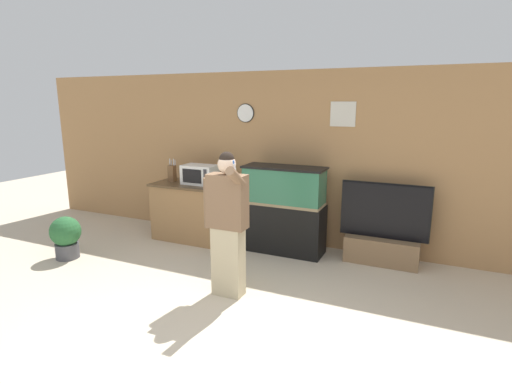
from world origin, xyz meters
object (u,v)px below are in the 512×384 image
aquarium_on_stand (284,210)px  tv_on_stand (382,240)px  potted_plant (66,236)px  counter_island (193,211)px  knife_block (172,173)px  microwave (200,175)px  person_standing (227,223)px

aquarium_on_stand → tv_on_stand: bearing=6.7°
tv_on_stand → potted_plant: size_ratio=1.95×
counter_island → knife_block: 0.71m
microwave → aquarium_on_stand: (1.37, 0.04, -0.42)m
knife_block → aquarium_on_stand: 1.94m
knife_block → potted_plant: 1.80m
microwave → person_standing: 1.96m
counter_island → microwave: bearing=13.0°
microwave → tv_on_stand: 2.85m
counter_island → microwave: (0.13, 0.03, 0.60)m
counter_island → aquarium_on_stand: size_ratio=0.99×
counter_island → microwave: size_ratio=2.35×
microwave → potted_plant: (-1.30, -1.46, -0.72)m
person_standing → counter_island: bearing=133.9°
knife_block → person_standing: bearing=-39.6°
knife_block → potted_plant: size_ratio=0.61×
knife_block → potted_plant: bearing=-117.9°
aquarium_on_stand → person_standing: size_ratio=0.77×
microwave → potted_plant: bearing=-131.8°
knife_block → aquarium_on_stand: size_ratio=0.29×
tv_on_stand → aquarium_on_stand: bearing=-173.3°
aquarium_on_stand → person_standing: person_standing is taller
aquarium_on_stand → microwave: bearing=-178.1°
knife_block → aquarium_on_stand: bearing=1.1°
knife_block → tv_on_stand: size_ratio=0.31×
microwave → person_standing: person_standing is taller
microwave → potted_plant: microwave is taller
counter_island → microwave: 0.61m
knife_block → person_standing: 2.34m
microwave → knife_block: 0.53m
potted_plant → person_standing: bearing=-0.6°
counter_island → knife_block: bearing=174.8°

